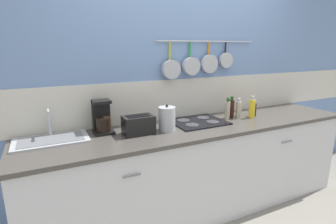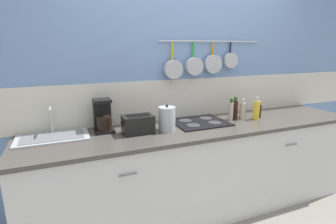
{
  "view_description": "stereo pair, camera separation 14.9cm",
  "coord_description": "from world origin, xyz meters",
  "views": [
    {
      "loc": [
        -1.34,
        -2.03,
        1.65
      ],
      "look_at": [
        -0.35,
        0.0,
        1.08
      ],
      "focal_mm": 28.0,
      "sensor_mm": 36.0,
      "label": 1
    },
    {
      "loc": [
        -1.2,
        -2.09,
        1.65
      ],
      "look_at": [
        -0.35,
        0.0,
        1.08
      ],
      "focal_mm": 28.0,
      "sensor_mm": 36.0,
      "label": 2
    }
  ],
  "objects": [
    {
      "name": "bottle_olive_oil",
      "position": [
        0.44,
        0.1,
        1.01
      ],
      "size": [
        0.06,
        0.06,
        0.23
      ],
      "color": "#33140F",
      "rests_on": "countertop"
    },
    {
      "name": "kettle",
      "position": [
        -0.36,
        0.01,
        1.02
      ],
      "size": [
        0.15,
        0.15,
        0.24
      ],
      "color": "#B7BABF",
      "rests_on": "countertop"
    },
    {
      "name": "sink_basin",
      "position": [
        -1.32,
        0.17,
        0.93
      ],
      "size": [
        0.57,
        0.32,
        0.25
      ],
      "color": "#B7BABF",
      "rests_on": "countertop"
    },
    {
      "name": "countertop",
      "position": [
        0.0,
        0.0,
        0.89
      ],
      "size": [
        3.29,
        0.68,
        0.03
      ],
      "color": "#4C4742",
      "rests_on": "cabinet_base"
    },
    {
      "name": "cabinet_base",
      "position": [
        0.0,
        -0.0,
        0.44
      ],
      "size": [
        3.25,
        0.66,
        0.87
      ],
      "color": "silver",
      "rests_on": "ground_plane"
    },
    {
      "name": "ground_plane",
      "position": [
        0.0,
        0.0,
        0.0
      ],
      "size": [
        12.0,
        12.0,
        0.0
      ],
      "primitive_type": "plane",
      "color": "gray"
    },
    {
      "name": "bottle_sesame_oil",
      "position": [
        0.71,
        0.05,
        0.98
      ],
      "size": [
        0.05,
        0.05,
        0.17
      ],
      "color": "#33140F",
      "rests_on": "countertop"
    },
    {
      "name": "coffee_maker",
      "position": [
        -0.89,
        0.21,
        1.03
      ],
      "size": [
        0.17,
        0.19,
        0.29
      ],
      "color": "black",
      "rests_on": "countertop"
    },
    {
      "name": "bottle_cooking_wine",
      "position": [
        0.51,
        0.06,
        1.0
      ],
      "size": [
        0.06,
        0.06,
        0.21
      ],
      "color": "#BFB799",
      "rests_on": "countertop"
    },
    {
      "name": "bottle_vinegar",
      "position": [
        0.37,
        0.08,
        1.01
      ],
      "size": [
        0.05,
        0.05,
        0.22
      ],
      "color": "#BFB799",
      "rests_on": "countertop"
    },
    {
      "name": "cooktop",
      "position": [
        0.03,
        0.1,
        0.91
      ],
      "size": [
        0.52,
        0.44,
        0.01
      ],
      "color": "black",
      "rests_on": "countertop"
    },
    {
      "name": "bottle_dish_soap",
      "position": [
        0.64,
        0.01,
        1.01
      ],
      "size": [
        0.06,
        0.06,
        0.23
      ],
      "color": "yellow",
      "rests_on": "countertop"
    },
    {
      "name": "bottle_hot_sauce",
      "position": [
        0.57,
        0.13,
        0.99
      ],
      "size": [
        0.05,
        0.05,
        0.18
      ],
      "color": "#33140F",
      "rests_on": "countertop"
    },
    {
      "name": "wall_back",
      "position": [
        0.0,
        0.38,
        1.27
      ],
      "size": [
        7.2,
        0.15,
        2.6
      ],
      "color": "#7293C6",
      "rests_on": "ground_plane"
    },
    {
      "name": "toaster",
      "position": [
        -0.62,
        0.03,
        0.99
      ],
      "size": [
        0.28,
        0.17,
        0.16
      ],
      "color": "black",
      "rests_on": "countertop"
    }
  ]
}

